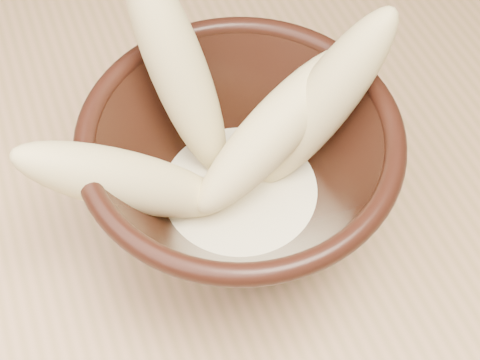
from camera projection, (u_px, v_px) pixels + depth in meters
name	position (u px, v px, depth m)	size (l,w,h in m)	color
table	(176.00, 206.00, 0.65)	(1.20, 0.80, 0.75)	tan
bowl	(240.00, 172.00, 0.49)	(0.23, 0.23, 0.12)	black
milk_puddle	(240.00, 194.00, 0.52)	(0.13, 0.13, 0.02)	#F0E8C1
banana_upright	(178.00, 68.00, 0.48)	(0.04, 0.04, 0.18)	#E4CE87
banana_left	(128.00, 181.00, 0.46)	(0.04, 0.04, 0.17)	#E4CE87
banana_right	(323.00, 101.00, 0.48)	(0.04, 0.04, 0.16)	#E4CE87
banana_across	(275.00, 129.00, 0.48)	(0.04, 0.04, 0.16)	#E4CE87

